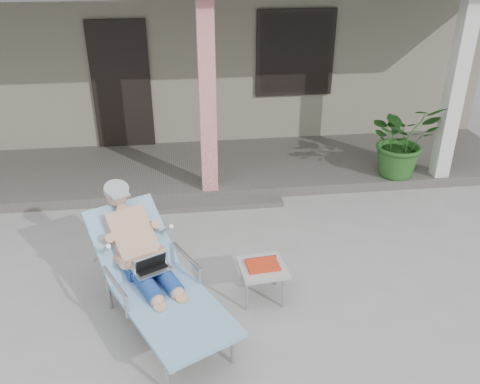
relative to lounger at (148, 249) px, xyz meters
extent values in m
plane|color=#9E9E99|center=(0.75, 0.36, -0.80)|extent=(60.00, 60.00, 0.00)
cube|color=gray|center=(0.75, 6.86, 0.70)|extent=(10.00, 5.00, 3.00)
cube|color=black|center=(-0.55, 4.33, 0.40)|extent=(0.95, 0.06, 2.10)
cube|color=black|center=(2.35, 4.33, 0.85)|extent=(1.20, 0.06, 1.30)
cube|color=black|center=(2.35, 4.32, 0.85)|extent=(1.32, 0.05, 1.42)
cube|color=#605B56|center=(0.75, 3.36, -0.72)|extent=(10.00, 2.00, 0.15)
cube|color=red|center=(0.75, 2.51, 0.66)|extent=(0.22, 0.22, 2.61)
cube|color=silver|center=(4.25, 2.51, 0.66)|extent=(0.22, 0.22, 2.61)
cube|color=#605B56|center=(0.75, 2.21, -0.76)|extent=(2.00, 0.30, 0.07)
cylinder|color=#B7B7BC|center=(0.14, -1.02, -0.60)|extent=(0.04, 0.04, 0.38)
cylinder|color=#B7B7BC|center=(0.72, -0.73, -0.60)|extent=(0.04, 0.04, 0.38)
cylinder|color=#B7B7BC|center=(-0.44, 0.17, -0.60)|extent=(0.04, 0.04, 0.38)
cylinder|color=#B7B7BC|center=(0.14, 0.45, -0.60)|extent=(0.04, 0.04, 0.38)
cube|color=#B7B7BC|center=(0.22, -0.44, -0.40)|extent=(1.14, 1.42, 0.03)
cube|color=#87B0D1|center=(0.22, -0.44, -0.37)|extent=(1.25, 1.50, 0.04)
cube|color=#B7B7BC|center=(-0.19, 0.38, -0.15)|extent=(0.85, 0.82, 0.51)
cube|color=#87B0D1|center=(-0.19, 0.38, -0.12)|extent=(0.97, 0.94, 0.58)
cylinder|color=#A2A2A5|center=(-0.32, 0.65, 0.34)|extent=(0.34, 0.34, 0.13)
cube|color=silver|center=(0.02, -0.04, -0.20)|extent=(0.42, 0.37, 0.24)
cube|color=#B1B1AC|center=(1.13, 0.15, -0.42)|extent=(0.51, 0.51, 0.04)
cylinder|color=#B7B7BC|center=(0.94, -0.04, -0.62)|extent=(0.03, 0.03, 0.36)
cylinder|color=#B7B7BC|center=(1.32, -0.04, -0.62)|extent=(0.03, 0.03, 0.36)
cylinder|color=#B7B7BC|center=(0.94, 0.34, -0.62)|extent=(0.03, 0.03, 0.36)
cylinder|color=#B7B7BC|center=(1.32, 0.34, -0.62)|extent=(0.03, 0.03, 0.36)
cube|color=red|center=(1.13, 0.15, -0.39)|extent=(0.35, 0.28, 0.03)
cube|color=black|center=(1.13, 0.27, -0.39)|extent=(0.33, 0.05, 0.03)
imported|color=#26591E|center=(3.63, 2.61, -0.08)|extent=(1.16, 1.06, 1.13)
camera|label=1|loc=(0.36, -4.08, 2.67)|focal=38.00mm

